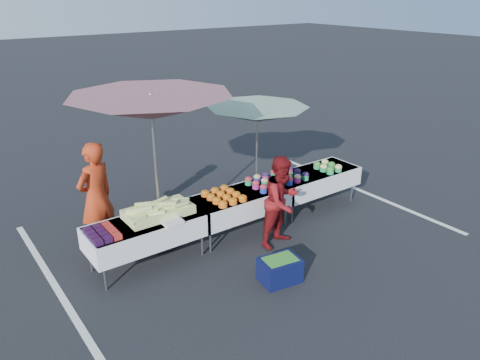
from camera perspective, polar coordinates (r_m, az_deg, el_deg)
ground at (r=8.50m, az=-0.00°, el=-6.25°), size 80.00×80.00×0.00m
stripe_left at (r=7.38m, az=-21.08°, el=-12.82°), size 0.10×5.00×0.00m
stripe_right at (r=10.52m, az=14.24°, el=-1.14°), size 0.10×5.00×0.00m
table_left at (r=7.44m, az=-11.35°, el=-6.07°), size 1.86×0.81×0.75m
table_center at (r=8.24m, az=-0.00°, el=-2.68°), size 1.86×0.81×0.75m
table_right at (r=9.33m, az=8.98°, el=0.10°), size 1.86×0.81×0.75m
berry_punnets at (r=7.07m, az=-16.48°, el=-6.27°), size 0.40×0.54×0.08m
corn_pile at (r=7.45m, az=-9.95°, el=-3.73°), size 1.16×0.57×0.26m
plastic_bags at (r=7.22m, az=-8.28°, el=-5.04°), size 0.30×0.25×0.05m
carrot_bowls at (r=7.96m, az=-2.00°, el=-1.92°), size 0.55×0.69×0.11m
potato_cups at (r=8.63m, az=4.57°, el=0.22°), size 1.14×0.58×0.16m
bean_baskets at (r=9.35m, az=10.63°, el=1.62°), size 0.36×0.50×0.15m
vendor at (r=7.91m, az=-17.13°, el=-2.07°), size 0.80×0.66×1.87m
customer at (r=7.81m, az=5.17°, el=-2.60°), size 0.87×0.73×1.57m
umbrella_left at (r=7.31m, az=-10.74°, el=8.58°), size 2.72×2.72×2.62m
umbrella_right at (r=8.99m, az=2.11°, el=7.93°), size 2.13×2.13×2.03m
storage_bin at (r=7.10m, az=4.87°, el=-10.81°), size 0.64×0.50×0.38m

